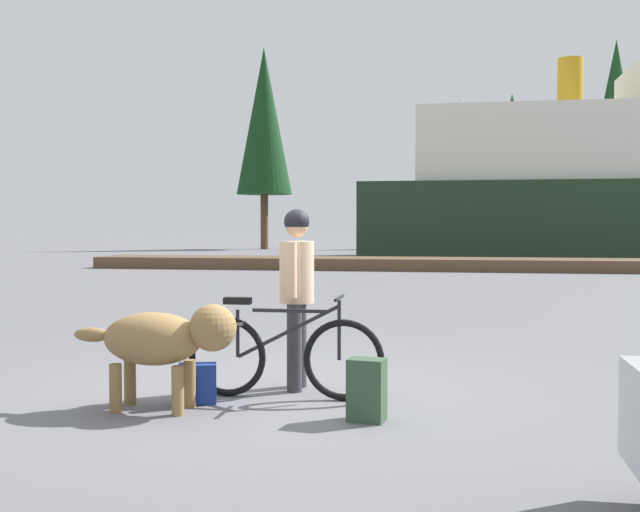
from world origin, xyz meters
TOP-DOWN VIEW (x-y plane):
  - ground_plane at (0.00, 0.00)m, footprint 160.00×160.00m
  - bicycle at (0.13, -0.28)m, footprint 1.76×0.44m
  - person_cyclist at (0.18, 0.12)m, footprint 0.32×0.53m
  - dog at (-0.73, -0.87)m, footprint 1.40×0.51m
  - backpack at (0.95, -0.93)m, footprint 0.31×0.24m
  - handbag_pannier at (-0.54, -0.59)m, footprint 0.36×0.27m
  - dock_pier at (-1.38, 19.68)m, footprint 19.21×2.39m
  - ferry_boat at (9.53, 29.07)m, footprint 23.71×8.72m
  - sailboat_moored at (1.86, 32.16)m, footprint 6.45×1.81m
  - pine_tree_far_left at (-10.35, 40.69)m, footprint 3.51×3.51m
  - pine_tree_center at (4.86, 40.50)m, footprint 3.46×3.46m
  - pine_tree_far_right at (10.64, 40.09)m, footprint 3.69×3.69m
  - pine_tree_mid_back at (1.64, 44.56)m, footprint 3.07×3.07m

SIDE VIEW (x-z plane):
  - ground_plane at x=0.00m, z-range 0.00..0.00m
  - handbag_pannier at x=-0.54m, z-range 0.00..0.34m
  - dock_pier at x=-1.38m, z-range 0.00..0.40m
  - backpack at x=0.95m, z-range 0.00..0.49m
  - bicycle at x=0.13m, z-range -0.07..0.84m
  - sailboat_moored at x=1.86m, z-range -3.37..4.38m
  - dog at x=-0.73m, z-range 0.15..1.03m
  - person_cyclist at x=0.18m, z-range 0.17..1.84m
  - ferry_boat at x=9.53m, z-range -1.31..7.63m
  - pine_tree_center at x=4.86m, z-range 1.23..10.57m
  - pine_tree_mid_back at x=1.64m, z-range 1.59..11.02m
  - pine_tree_far_right at x=10.64m, z-range 1.16..13.37m
  - pine_tree_far_left at x=-10.35m, z-range 1.70..14.41m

